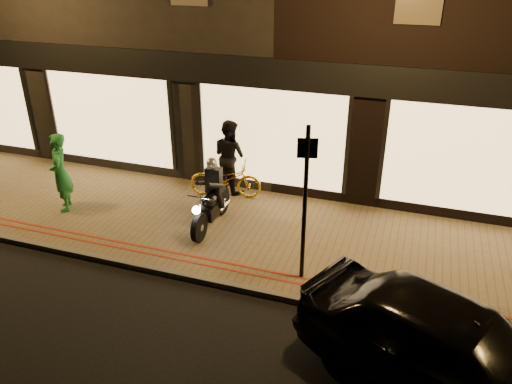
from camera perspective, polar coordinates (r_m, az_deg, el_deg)
ground at (r=9.61m, az=-5.45°, el=-10.61°), size 90.00×90.00×0.00m
sidewalk at (r=11.11m, az=-1.31°, el=-4.56°), size 50.00×4.00×0.12m
kerb_stone at (r=9.61m, az=-5.35°, el=-10.16°), size 50.00×0.14×0.12m
red_kerb_lines at (r=9.94m, az=-4.20°, el=-8.27°), size 50.00×0.26×0.01m
building_row at (r=16.37m, az=7.49°, el=20.70°), size 48.00×10.11×8.50m
motorcycle at (r=10.99m, az=-5.10°, el=-1.01°), size 0.60×1.94×1.59m
sign_post at (r=8.77m, az=5.63°, el=-0.63°), size 0.35×0.12×3.00m
bicycle_gold at (r=12.36m, az=-3.51°, el=1.49°), size 1.88×0.97×0.94m
person_green at (r=12.40m, az=-21.45°, el=2.08°), size 0.75×0.82×1.87m
person_dark at (r=12.52m, az=-3.02°, el=4.14°), size 1.13×1.05×1.86m
parked_car at (r=7.63m, az=21.43°, el=-16.68°), size 4.82×3.49×1.53m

